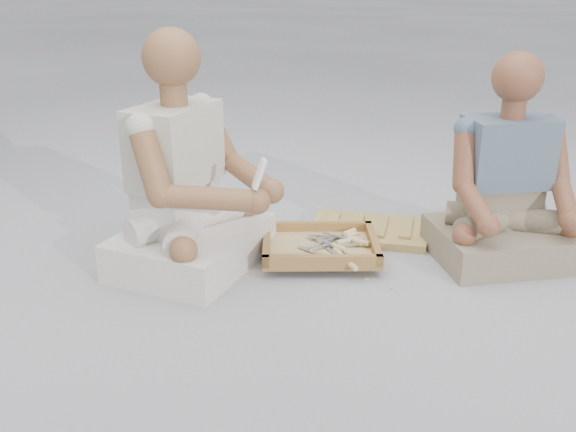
# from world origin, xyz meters

# --- Properties ---
(ground) EXTENTS (60.00, 60.00, 0.00)m
(ground) POSITION_xyz_m (0.00, 0.00, 0.00)
(ground) COLOR #A5A6AB
(ground) RESTS_ON ground
(carved_panel) EXTENTS (0.56, 0.40, 0.03)m
(carved_panel) POSITION_xyz_m (0.29, 0.72, 0.02)
(carved_panel) COLOR olive
(carved_panel) RESTS_ON ground
(tool_tray) EXTENTS (0.51, 0.43, 0.06)m
(tool_tray) POSITION_xyz_m (0.09, 0.42, 0.06)
(tool_tray) COLOR brown
(tool_tray) RESTS_ON carved_panel
(chisel_0) EXTENTS (0.12, 0.20, 0.02)m
(chisel_0) POSITION_xyz_m (0.16, 0.37, 0.06)
(chisel_0) COLOR silver
(chisel_0) RESTS_ON tool_tray
(chisel_1) EXTENTS (0.13, 0.20, 0.02)m
(chisel_1) POSITION_xyz_m (0.20, 0.53, 0.06)
(chisel_1) COLOR silver
(chisel_1) RESTS_ON tool_tray
(chisel_2) EXTENTS (0.18, 0.16, 0.02)m
(chisel_2) POSITION_xyz_m (0.24, 0.32, 0.06)
(chisel_2) COLOR silver
(chisel_2) RESTS_ON tool_tray
(chisel_3) EXTENTS (0.20, 0.12, 0.02)m
(chisel_3) POSITION_xyz_m (0.24, 0.45, 0.08)
(chisel_3) COLOR silver
(chisel_3) RESTS_ON tool_tray
(chisel_4) EXTENTS (0.19, 0.14, 0.02)m
(chisel_4) POSITION_xyz_m (0.14, 0.29, 0.07)
(chisel_4) COLOR silver
(chisel_4) RESTS_ON tool_tray
(chisel_5) EXTENTS (0.21, 0.09, 0.02)m
(chisel_5) POSITION_xyz_m (0.19, 0.53, 0.06)
(chisel_5) COLOR silver
(chisel_5) RESTS_ON tool_tray
(chisel_6) EXTENTS (0.18, 0.16, 0.02)m
(chisel_6) POSITION_xyz_m (0.15, 0.39, 0.07)
(chisel_6) COLOR silver
(chisel_6) RESTS_ON tool_tray
(chisel_7) EXTENTS (0.20, 0.13, 0.02)m
(chisel_7) POSITION_xyz_m (0.17, 0.44, 0.07)
(chisel_7) COLOR silver
(chisel_7) RESTS_ON tool_tray
(chisel_8) EXTENTS (0.14, 0.19, 0.02)m
(chisel_8) POSITION_xyz_m (0.21, 0.26, 0.06)
(chisel_8) COLOR silver
(chisel_8) RESTS_ON tool_tray
(chisel_9) EXTENTS (0.16, 0.18, 0.02)m
(chisel_9) POSITION_xyz_m (0.19, 0.54, 0.07)
(chisel_9) COLOR silver
(chisel_9) RESTS_ON tool_tray
(chisel_10) EXTENTS (0.22, 0.06, 0.02)m
(chisel_10) POSITION_xyz_m (0.26, 0.44, 0.07)
(chisel_10) COLOR silver
(chisel_10) RESTS_ON tool_tray
(chisel_11) EXTENTS (0.22, 0.03, 0.02)m
(chisel_11) POSITION_xyz_m (0.21, 0.50, 0.06)
(chisel_11) COLOR silver
(chisel_11) RESTS_ON tool_tray
(wood_chip_0) EXTENTS (0.02, 0.02, 0.00)m
(wood_chip_0) POSITION_xyz_m (-0.21, 0.16, 0.00)
(wood_chip_0) COLOR tan
(wood_chip_0) RESTS_ON ground
(wood_chip_1) EXTENTS (0.02, 0.02, 0.00)m
(wood_chip_1) POSITION_xyz_m (0.38, 0.19, 0.00)
(wood_chip_1) COLOR tan
(wood_chip_1) RESTS_ON ground
(wood_chip_2) EXTENTS (0.02, 0.02, 0.00)m
(wood_chip_2) POSITION_xyz_m (0.04, 0.36, 0.00)
(wood_chip_2) COLOR tan
(wood_chip_2) RESTS_ON ground
(wood_chip_3) EXTENTS (0.02, 0.02, 0.00)m
(wood_chip_3) POSITION_xyz_m (0.07, 0.44, 0.00)
(wood_chip_3) COLOR tan
(wood_chip_3) RESTS_ON ground
(wood_chip_4) EXTENTS (0.02, 0.02, 0.00)m
(wood_chip_4) POSITION_xyz_m (-0.15, 0.60, 0.00)
(wood_chip_4) COLOR tan
(wood_chip_4) RESTS_ON ground
(wood_chip_5) EXTENTS (0.02, 0.02, 0.00)m
(wood_chip_5) POSITION_xyz_m (0.29, 0.25, 0.00)
(wood_chip_5) COLOR tan
(wood_chip_5) RESTS_ON ground
(wood_chip_6) EXTENTS (0.02, 0.02, 0.00)m
(wood_chip_6) POSITION_xyz_m (0.03, 0.51, 0.00)
(wood_chip_6) COLOR tan
(wood_chip_6) RESTS_ON ground
(wood_chip_7) EXTENTS (0.02, 0.02, 0.00)m
(wood_chip_7) POSITION_xyz_m (-0.13, 0.72, 0.00)
(wood_chip_7) COLOR tan
(wood_chip_7) RESTS_ON ground
(wood_chip_8) EXTENTS (0.02, 0.02, 0.00)m
(wood_chip_8) POSITION_xyz_m (0.04, 0.64, 0.00)
(wood_chip_8) COLOR tan
(wood_chip_8) RESTS_ON ground
(wood_chip_9) EXTENTS (0.02, 0.02, 0.00)m
(wood_chip_9) POSITION_xyz_m (0.35, 0.34, 0.00)
(wood_chip_9) COLOR tan
(wood_chip_9) RESTS_ON ground
(wood_chip_10) EXTENTS (0.02, 0.02, 0.00)m
(wood_chip_10) POSITION_xyz_m (0.18, 0.12, 0.00)
(wood_chip_10) COLOR tan
(wood_chip_10) RESTS_ON ground
(wood_chip_11) EXTENTS (0.02, 0.02, 0.00)m
(wood_chip_11) POSITION_xyz_m (-0.18, 0.21, 0.00)
(wood_chip_11) COLOR tan
(wood_chip_11) RESTS_ON ground
(craftsman) EXTENTS (0.70, 0.71, 0.93)m
(craftsman) POSITION_xyz_m (-0.43, 0.31, 0.32)
(craftsman) COLOR silver
(craftsman) RESTS_ON ground
(companion) EXTENTS (0.64, 0.57, 0.84)m
(companion) POSITION_xyz_m (0.83, 0.53, 0.28)
(companion) COLOR gray
(companion) RESTS_ON ground
(mobile_phone) EXTENTS (0.06, 0.06, 0.11)m
(mobile_phone) POSITION_xyz_m (-0.11, 0.15, 0.45)
(mobile_phone) COLOR white
(mobile_phone) RESTS_ON craftsman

